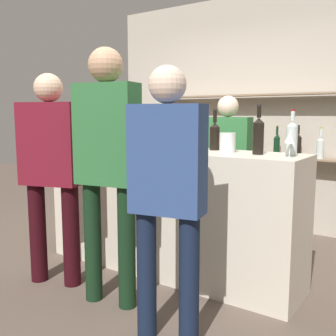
{
  "coord_description": "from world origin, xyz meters",
  "views": [
    {
      "loc": [
        1.89,
        -2.76,
        1.38
      ],
      "look_at": [
        0.0,
        0.0,
        0.92
      ],
      "focal_mm": 42.0,
      "sensor_mm": 36.0,
      "label": 1
    }
  ],
  "objects": [
    {
      "name": "counter_bottle_5",
      "position": [
        0.8,
        0.02,
        1.23
      ],
      "size": [
        0.08,
        0.08,
        0.37
      ],
      "color": "black",
      "rests_on": "bar_counter"
    },
    {
      "name": "back_wall",
      "position": [
        0.0,
        1.88,
        1.4
      ],
      "size": [
        3.93,
        0.12,
        2.8
      ],
      "primitive_type": "cube",
      "color": "#B2A899",
      "rests_on": "ground_plane"
    },
    {
      "name": "customer_center",
      "position": [
        -0.01,
        -0.74,
        1.09
      ],
      "size": [
        0.48,
        0.27,
        1.83
      ],
      "rotation": [
        0.0,
        0.0,
        1.75
      ],
      "color": "black",
      "rests_on": "ground_plane"
    },
    {
      "name": "server_behind_counter",
      "position": [
        0.2,
        0.73,
        0.9
      ],
      "size": [
        0.47,
        0.24,
        1.56
      ],
      "rotation": [
        0.0,
        0.0,
        -1.47
      ],
      "color": "black",
      "rests_on": "ground_plane"
    },
    {
      "name": "wine_glass",
      "position": [
        1.05,
        -0.04,
        1.22
      ],
      "size": [
        0.08,
        0.08,
        0.18
      ],
      "color": "silver",
      "rests_on": "bar_counter"
    },
    {
      "name": "ice_bucket",
      "position": [
        -0.08,
        0.13,
        1.19
      ],
      "size": [
        0.19,
        0.19,
        0.22
      ],
      "color": "#846647",
      "rests_on": "bar_counter"
    },
    {
      "name": "customer_right",
      "position": [
        0.61,
        -0.9,
        0.97
      ],
      "size": [
        0.46,
        0.28,
        1.65
      ],
      "rotation": [
        0.0,
        0.0,
        1.78
      ],
      "color": "#121C33",
      "rests_on": "ground_plane"
    },
    {
      "name": "back_shelf",
      "position": [
        0.01,
        1.7,
        1.08
      ],
      "size": [
        2.28,
        0.18,
        1.61
      ],
      "color": "#897056",
      "rests_on": "ground_plane"
    },
    {
      "name": "ground_plane",
      "position": [
        0.0,
        0.0,
        0.0
      ],
      "size": [
        16.0,
        16.0,
        0.0
      ],
      "primitive_type": "plane",
      "color": "brown"
    },
    {
      "name": "cork_jar",
      "position": [
        0.54,
        0.04,
        1.16
      ],
      "size": [
        0.13,
        0.13,
        0.16
      ],
      "color": "silver",
      "rests_on": "bar_counter"
    },
    {
      "name": "counter_bottle_0",
      "position": [
        0.36,
        0.16,
        1.21
      ],
      "size": [
        0.08,
        0.08,
        0.34
      ],
      "color": "black",
      "rests_on": "bar_counter"
    },
    {
      "name": "counter_bottle_3",
      "position": [
        0.3,
        -0.14,
        1.21
      ],
      "size": [
        0.08,
        0.08,
        0.35
      ],
      "color": "black",
      "rests_on": "bar_counter"
    },
    {
      "name": "bar_counter",
      "position": [
        0.0,
        0.0,
        0.54
      ],
      "size": [
        2.33,
        0.56,
        1.08
      ],
      "primitive_type": "cube",
      "color": "beige",
      "rests_on": "ground_plane"
    },
    {
      "name": "customer_left",
      "position": [
        -0.62,
        -0.73,
        0.99
      ],
      "size": [
        0.53,
        0.35,
        1.69
      ],
      "rotation": [
        0.0,
        0.0,
        1.88
      ],
      "color": "black",
      "rests_on": "ground_plane"
    },
    {
      "name": "counter_bottle_1",
      "position": [
        1.03,
        0.07,
        1.21
      ],
      "size": [
        0.08,
        0.08,
        0.33
      ],
      "color": "silver",
      "rests_on": "bar_counter"
    },
    {
      "name": "counter_bottle_2",
      "position": [
        -0.12,
        -0.01,
        1.21
      ],
      "size": [
        0.08,
        0.08,
        0.33
      ],
      "color": "silver",
      "rests_on": "bar_counter"
    },
    {
      "name": "counter_bottle_4",
      "position": [
        -0.26,
        -0.13,
        1.22
      ],
      "size": [
        0.09,
        0.09,
        0.34
      ],
      "color": "black",
      "rests_on": "bar_counter"
    }
  ]
}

